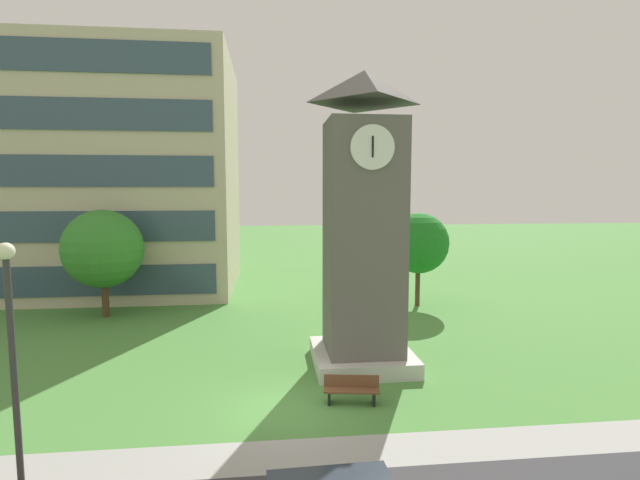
{
  "coord_description": "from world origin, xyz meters",
  "views": [
    {
      "loc": [
        -0.48,
        -14.27,
        6.84
      ],
      "look_at": [
        1.57,
        4.59,
        4.88
      ],
      "focal_mm": 26.5,
      "sensor_mm": 36.0,
      "label": 1
    }
  ],
  "objects_px": {
    "tree_streetside": "(418,243)",
    "park_bench": "(351,389)",
    "street_lamp": "(12,345)",
    "clock_tower": "(363,236)",
    "tree_near_tower": "(103,249)"
  },
  "relations": [
    {
      "from": "park_bench",
      "to": "clock_tower",
      "type": "bearing_deg",
      "value": 73.08
    },
    {
      "from": "clock_tower",
      "to": "tree_near_tower",
      "type": "bearing_deg",
      "value": 145.71
    },
    {
      "from": "tree_streetside",
      "to": "clock_tower",
      "type": "bearing_deg",
      "value": -119.53
    },
    {
      "from": "clock_tower",
      "to": "tree_streetside",
      "type": "relative_size",
      "value": 2.04
    },
    {
      "from": "clock_tower",
      "to": "street_lamp",
      "type": "height_order",
      "value": "clock_tower"
    },
    {
      "from": "tree_near_tower",
      "to": "clock_tower",
      "type": "bearing_deg",
      "value": -34.29
    },
    {
      "from": "tree_streetside",
      "to": "street_lamp",
      "type": "bearing_deg",
      "value": -130.51
    },
    {
      "from": "tree_streetside",
      "to": "park_bench",
      "type": "bearing_deg",
      "value": -116.39
    },
    {
      "from": "park_bench",
      "to": "tree_near_tower",
      "type": "relative_size",
      "value": 0.32
    },
    {
      "from": "tree_near_tower",
      "to": "park_bench",
      "type": "bearing_deg",
      "value": -45.94
    },
    {
      "from": "park_bench",
      "to": "tree_near_tower",
      "type": "height_order",
      "value": "tree_near_tower"
    },
    {
      "from": "clock_tower",
      "to": "tree_streetside",
      "type": "bearing_deg",
      "value": 60.47
    },
    {
      "from": "clock_tower",
      "to": "street_lamp",
      "type": "bearing_deg",
      "value": -140.35
    },
    {
      "from": "park_bench",
      "to": "street_lamp",
      "type": "height_order",
      "value": "street_lamp"
    },
    {
      "from": "street_lamp",
      "to": "tree_near_tower",
      "type": "distance_m",
      "value": 16.44
    }
  ]
}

